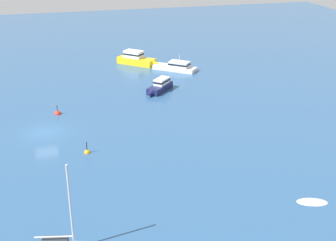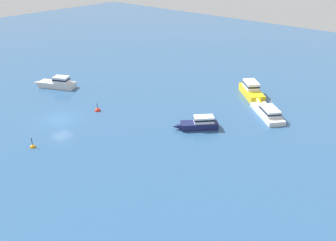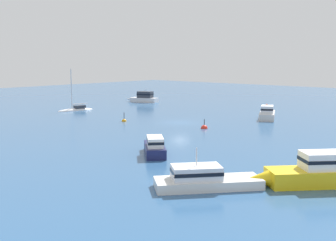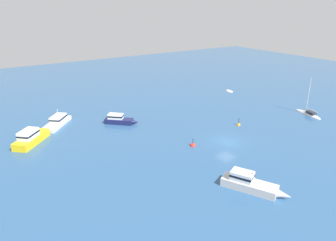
{
  "view_description": "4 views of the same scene",
  "coord_description": "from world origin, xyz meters",
  "px_view_note": "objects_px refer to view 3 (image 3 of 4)",
  "views": [
    {
      "loc": [
        -48.53,
        -1.08,
        20.93
      ],
      "look_at": [
        -5.86,
        -12.61,
        2.4
      ],
      "focal_mm": 49.2,
      "sensor_mm": 36.0,
      "label": 1
    },
    {
      "loc": [
        -23.31,
        -39.68,
        21.18
      ],
      "look_at": [
        6.78,
        -13.52,
        1.67
      ],
      "focal_mm": 38.39,
      "sensor_mm": 36.0,
      "label": 2
    },
    {
      "loc": [
        35.2,
        -42.34,
        8.3
      ],
      "look_at": [
        4.87,
        -7.9,
        1.62
      ],
      "focal_mm": 45.57,
      "sensor_mm": 36.0,
      "label": 3
    },
    {
      "loc": [
        30.76,
        31.18,
        19.42
      ],
      "look_at": [
        3.45,
        -10.89,
        0.67
      ],
      "focal_mm": 33.78,
      "sensor_mm": 36.0,
      "label": 4
    }
  ],
  "objects_px": {
    "powerboat": "(314,172)",
    "ketch": "(76,110)",
    "launch": "(155,147)",
    "powerboat_1": "(206,179)",
    "motor_cruiser": "(144,98)",
    "launch_1": "(267,113)",
    "channel_buoy": "(204,128)",
    "mooring_buoy": "(124,121)"
  },
  "relations": [
    {
      "from": "powerboat",
      "to": "ketch",
      "type": "distance_m",
      "value": 47.72
    },
    {
      "from": "powerboat",
      "to": "motor_cruiser",
      "type": "bearing_deg",
      "value": -80.87
    },
    {
      "from": "powerboat_1",
      "to": "channel_buoy",
      "type": "height_order",
      "value": "powerboat_1"
    },
    {
      "from": "ketch",
      "to": "channel_buoy",
      "type": "height_order",
      "value": "ketch"
    },
    {
      "from": "motor_cruiser",
      "to": "mooring_buoy",
      "type": "xyz_separation_m",
      "value": [
        15.93,
        -19.87,
        -0.83
      ]
    },
    {
      "from": "powerboat",
      "to": "mooring_buoy",
      "type": "height_order",
      "value": "powerboat"
    },
    {
      "from": "mooring_buoy",
      "to": "launch",
      "type": "bearing_deg",
      "value": -35.28
    },
    {
      "from": "powerboat_1",
      "to": "channel_buoy",
      "type": "distance_m",
      "value": 23.78
    },
    {
      "from": "powerboat",
      "to": "motor_cruiser",
      "type": "height_order",
      "value": "motor_cruiser"
    },
    {
      "from": "motor_cruiser",
      "to": "powerboat_1",
      "type": "bearing_deg",
      "value": 120.19
    },
    {
      "from": "channel_buoy",
      "to": "mooring_buoy",
      "type": "height_order",
      "value": "mooring_buoy"
    },
    {
      "from": "powerboat",
      "to": "powerboat_1",
      "type": "xyz_separation_m",
      "value": [
        -4.96,
        -5.21,
        -0.28
      ]
    },
    {
      "from": "launch_1",
      "to": "powerboat_1",
      "type": "height_order",
      "value": "powerboat_1"
    },
    {
      "from": "powerboat_1",
      "to": "mooring_buoy",
      "type": "height_order",
      "value": "powerboat_1"
    },
    {
      "from": "launch",
      "to": "channel_buoy",
      "type": "height_order",
      "value": "launch"
    },
    {
      "from": "powerboat",
      "to": "channel_buoy",
      "type": "bearing_deg",
      "value": -82.73
    },
    {
      "from": "ketch",
      "to": "powerboat_1",
      "type": "xyz_separation_m",
      "value": [
        40.49,
        -19.73,
        0.46
      ]
    },
    {
      "from": "powerboat",
      "to": "channel_buoy",
      "type": "relative_size",
      "value": 4.5
    },
    {
      "from": "powerboat",
      "to": "mooring_buoy",
      "type": "relative_size",
      "value": 4.53
    },
    {
      "from": "motor_cruiser",
      "to": "channel_buoy",
      "type": "height_order",
      "value": "motor_cruiser"
    },
    {
      "from": "launch",
      "to": "ketch",
      "type": "distance_m",
      "value": 34.64
    },
    {
      "from": "motor_cruiser",
      "to": "ketch",
      "type": "distance_m",
      "value": 16.84
    },
    {
      "from": "powerboat_1",
      "to": "motor_cruiser",
      "type": "bearing_deg",
      "value": 88.77
    },
    {
      "from": "launch",
      "to": "channel_buoy",
      "type": "xyz_separation_m",
      "value": [
        -5.08,
        14.11,
        -0.69
      ]
    },
    {
      "from": "channel_buoy",
      "to": "ketch",
      "type": "bearing_deg",
      "value": 178.45
    },
    {
      "from": "channel_buoy",
      "to": "mooring_buoy",
      "type": "distance_m",
      "value": 11.75
    },
    {
      "from": "powerboat_1",
      "to": "channel_buoy",
      "type": "bearing_deg",
      "value": 76.83
    },
    {
      "from": "launch",
      "to": "powerboat",
      "type": "xyz_separation_m",
      "value": [
        14.14,
        0.29,
        0.18
      ]
    },
    {
      "from": "ketch",
      "to": "mooring_buoy",
      "type": "relative_size",
      "value": 4.63
    },
    {
      "from": "launch_1",
      "to": "powerboat_1",
      "type": "bearing_deg",
      "value": 175.49
    },
    {
      "from": "powerboat",
      "to": "ketch",
      "type": "xyz_separation_m",
      "value": [
        -45.45,
        14.53,
        -0.74
      ]
    },
    {
      "from": "motor_cruiser",
      "to": "ketch",
      "type": "height_order",
      "value": "ketch"
    },
    {
      "from": "launch",
      "to": "ketch",
      "type": "bearing_deg",
      "value": 17.6
    },
    {
      "from": "motor_cruiser",
      "to": "ketch",
      "type": "relative_size",
      "value": 0.93
    },
    {
      "from": "powerboat",
      "to": "powerboat_1",
      "type": "height_order",
      "value": "powerboat_1"
    },
    {
      "from": "powerboat",
      "to": "ketch",
      "type": "bearing_deg",
      "value": -64.73
    },
    {
      "from": "mooring_buoy",
      "to": "powerboat",
      "type": "bearing_deg",
      "value": -20.42
    },
    {
      "from": "motor_cruiser",
      "to": "launch_1",
      "type": "relative_size",
      "value": 0.9
    },
    {
      "from": "powerboat",
      "to": "launch_1",
      "type": "relative_size",
      "value": 0.94
    },
    {
      "from": "channel_buoy",
      "to": "mooring_buoy",
      "type": "xyz_separation_m",
      "value": [
        -11.5,
        -2.38,
        0.01
      ]
    },
    {
      "from": "powerboat",
      "to": "launch_1",
      "type": "distance_m",
      "value": 31.63
    },
    {
      "from": "powerboat_1",
      "to": "channel_buoy",
      "type": "relative_size",
      "value": 4.88
    }
  ]
}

